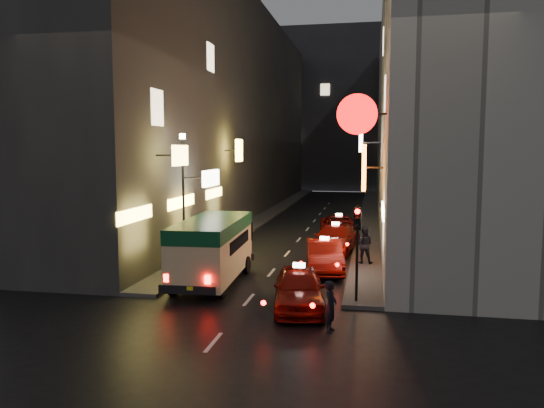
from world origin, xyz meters
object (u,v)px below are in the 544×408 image
Objects in this scene: minibus at (212,243)px; taxi_near at (299,285)px; lamp_post at (183,191)px; traffic_light at (357,233)px; pedestrian_crossing at (331,303)px.

taxi_near is (4.07, -2.86, -0.85)m from minibus.
minibus is 1.03× the size of lamp_post.
minibus is 1.84× the size of traffic_light.
traffic_light is at bearing -4.39° from pedestrian_crossing.
pedestrian_crossing is 0.29× the size of lamp_post.
taxi_near is at bearing 40.19° from pedestrian_crossing.
lamp_post reaches higher than traffic_light.
minibus is at bearing 144.91° from taxi_near.
taxi_near is 2.79m from traffic_light.
taxi_near is 2.51m from pedestrian_crossing.
traffic_light reaches higher than pedestrian_crossing.
pedestrian_crossing is (1.29, -2.16, 0.05)m from taxi_near.
minibus reaches higher than taxi_near.
pedestrian_crossing is 10.91m from lamp_post.
pedestrian_crossing is at bearing -59.07° from taxi_near.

